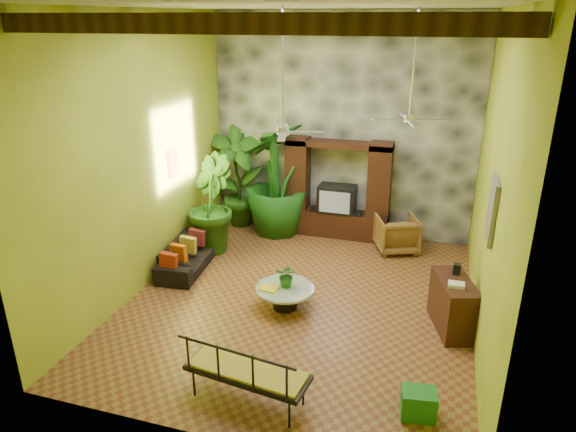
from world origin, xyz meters
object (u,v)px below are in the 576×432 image
(coffee_table, at_px, (285,295))
(green_bin, at_px, (418,404))
(sofa, at_px, (189,255))
(tall_plant_b, at_px, (210,204))
(tall_plant_c, at_px, (277,179))
(iron_bench, at_px, (245,371))
(side_console, at_px, (453,305))
(tall_plant_a, at_px, (237,176))
(entertainment_center, at_px, (337,197))
(ceiling_fan_back, at_px, (410,107))
(wicker_armchair, at_px, (396,234))
(ceiling_fan_front, at_px, (283,118))

(coffee_table, height_order, green_bin, coffee_table)
(sofa, xyz_separation_m, tall_plant_b, (0.07, 0.95, 0.79))
(green_bin, bearing_deg, tall_plant_c, 124.48)
(iron_bench, bearing_deg, side_console, 53.29)
(tall_plant_b, relative_size, green_bin, 4.83)
(tall_plant_a, relative_size, side_console, 2.26)
(entertainment_center, distance_m, tall_plant_c, 1.46)
(ceiling_fan_back, height_order, green_bin, ceiling_fan_back)
(tall_plant_a, xyz_separation_m, green_bin, (4.69, -5.45, -1.06))
(entertainment_center, xyz_separation_m, coffee_table, (-0.19, -3.46, -0.71))
(sofa, xyz_separation_m, side_console, (5.20, -0.77, 0.17))
(tall_plant_a, height_order, green_bin, tall_plant_a)
(ceiling_fan_back, bearing_deg, green_bin, -79.79)
(entertainment_center, relative_size, wicker_armchair, 2.77)
(ceiling_fan_front, height_order, green_bin, ceiling_fan_front)
(tall_plant_a, bearing_deg, ceiling_fan_front, -57.07)
(green_bin, bearing_deg, wicker_armchair, 98.98)
(ceiling_fan_front, bearing_deg, entertainment_center, 86.76)
(sofa, relative_size, green_bin, 4.32)
(tall_plant_c, distance_m, iron_bench, 5.98)
(entertainment_center, bearing_deg, sofa, -135.53)
(tall_plant_a, xyz_separation_m, tall_plant_b, (-0.04, -1.50, -0.19))
(ceiling_fan_back, relative_size, tall_plant_c, 0.70)
(tall_plant_b, bearing_deg, tall_plant_a, 88.49)
(ceiling_fan_back, relative_size, tall_plant_a, 0.74)
(tall_plant_c, height_order, green_bin, tall_plant_c)
(side_console, bearing_deg, ceiling_fan_front, 167.80)
(sofa, distance_m, tall_plant_c, 2.79)
(entertainment_center, bearing_deg, green_bin, -67.85)
(wicker_armchair, xyz_separation_m, side_console, (1.19, -2.83, 0.05))
(entertainment_center, distance_m, wicker_armchair, 1.62)
(tall_plant_a, xyz_separation_m, side_console, (5.09, -3.22, -0.81))
(entertainment_center, xyz_separation_m, tall_plant_a, (-2.45, -0.06, 0.29))
(sofa, relative_size, coffee_table, 1.83)
(ceiling_fan_back, relative_size, wicker_armchair, 2.14)
(tall_plant_c, bearing_deg, tall_plant_a, 172.40)
(wicker_armchair, bearing_deg, coffee_table, 39.51)
(ceiling_fan_back, relative_size, green_bin, 4.22)
(ceiling_fan_front, bearing_deg, tall_plant_a, 122.93)
(wicker_armchair, bearing_deg, ceiling_fan_back, 74.08)
(entertainment_center, relative_size, sofa, 1.26)
(tall_plant_b, xyz_separation_m, side_console, (5.13, -1.72, -0.62))
(tall_plant_b, xyz_separation_m, coffee_table, (2.29, -1.90, -0.81))
(tall_plant_a, xyz_separation_m, coffee_table, (2.25, -3.40, -1.00))
(ceiling_fan_front, relative_size, tall_plant_c, 0.70)
(ceiling_fan_back, relative_size, iron_bench, 1.07)
(tall_plant_c, xyz_separation_m, side_console, (4.04, -3.08, -0.88))
(entertainment_center, height_order, green_bin, entertainment_center)
(ceiling_fan_front, distance_m, side_console, 4.11)
(iron_bench, bearing_deg, ceiling_fan_front, 103.07)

